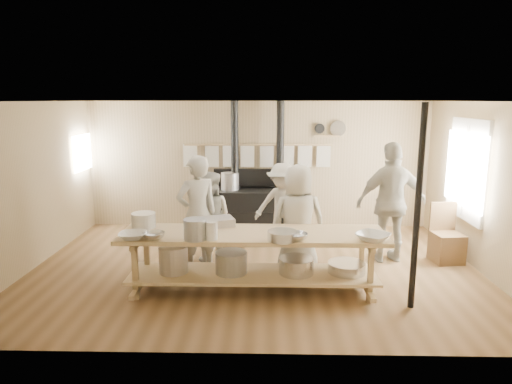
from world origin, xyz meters
TOP-DOWN VIEW (x-y plane):
  - ground at (0.00, 0.00)m, footprint 7.00×7.00m
  - room_shell at (0.00, 0.00)m, footprint 7.00×7.00m
  - window_right at (3.47, 0.60)m, footprint 0.09×1.50m
  - left_opening at (-3.45, 2.00)m, footprint 0.00×0.90m
  - stove at (-0.01, 2.12)m, footprint 1.90×0.75m
  - towel_rail at (-0.00, 2.40)m, footprint 3.00×0.04m
  - back_wall_shelf at (1.46, 2.43)m, footprint 0.63×0.14m
  - prep_table at (-0.01, -0.90)m, footprint 3.60×0.90m
  - support_post at (2.05, -1.35)m, footprint 0.08×0.08m
  - cook_far_left at (-0.87, -0.15)m, footprint 0.79×0.72m
  - cook_left at (-0.74, 0.30)m, footprint 0.81×0.68m
  - cook_center at (0.65, -0.29)m, footprint 0.89×0.64m
  - cook_right at (2.21, 0.39)m, footprint 1.21×0.63m
  - cook_by_window at (0.46, 1.09)m, footprint 1.08×0.75m
  - chair at (3.15, 0.38)m, footprint 0.50×0.50m
  - bowl_white_a at (-1.55, -1.23)m, footprint 0.39×0.39m
  - bowl_steel_a at (-1.27, -1.23)m, footprint 0.40×0.40m
  - bowl_white_b at (1.55, -1.23)m, footprint 0.58×0.58m
  - bowl_steel_b at (0.57, -1.23)m, footprint 0.39×0.39m
  - roasting_pan at (-0.55, -0.57)m, footprint 0.59×0.49m
  - mixing_bowl_large at (0.39, -1.23)m, footprint 0.50×0.50m
  - bucket_galv at (-0.73, -1.23)m, footprint 0.39×0.39m
  - deep_bowl_enamel at (-1.55, -0.68)m, footprint 0.39×0.39m
  - pitcher at (-0.52, -1.23)m, footprint 0.20×0.20m

SIDE VIEW (x-z plane):
  - ground at x=0.00m, z-range 0.00..0.00m
  - chair at x=3.15m, z-range -0.20..0.77m
  - prep_table at x=-0.01m, z-range 0.10..0.95m
  - stove at x=-0.01m, z-range -0.78..1.82m
  - cook_left at x=-0.74m, z-range 0.00..1.50m
  - cook_by_window at x=0.46m, z-range 0.00..1.53m
  - cook_center at x=0.65m, z-range 0.00..1.71m
  - bowl_white_a at x=-1.55m, z-range 0.85..0.94m
  - bowl_steel_a at x=-1.27m, z-range 0.85..0.94m
  - bowl_steel_b at x=0.57m, z-range 0.85..0.94m
  - bowl_white_b at x=1.55m, z-range 0.85..0.95m
  - roasting_pan at x=-0.55m, z-range 0.85..0.96m
  - cook_far_left at x=-0.87m, z-range 0.00..1.82m
  - mixing_bowl_large at x=0.39m, z-range 0.85..0.97m
  - deep_bowl_enamel at x=-1.55m, z-range 0.85..1.06m
  - pitcher at x=-0.52m, z-range 0.85..1.09m
  - cook_right at x=2.21m, z-range 0.00..1.97m
  - bucket_galv at x=-0.73m, z-range 0.85..1.12m
  - support_post at x=2.05m, z-range 0.00..2.60m
  - window_right at x=3.47m, z-range 0.67..2.33m
  - towel_rail at x=0.00m, z-range 1.32..1.79m
  - left_opening at x=-3.45m, z-range 1.15..2.05m
  - room_shell at x=0.00m, z-range -1.88..5.12m
  - back_wall_shelf at x=1.46m, z-range 1.84..2.17m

